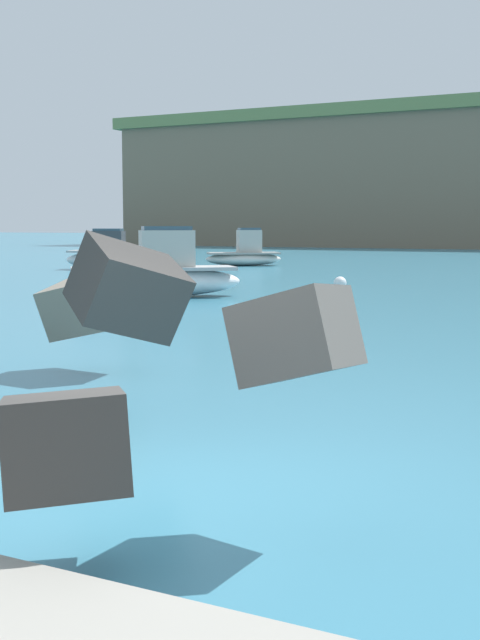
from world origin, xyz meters
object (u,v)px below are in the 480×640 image
object	(u,v)px
boat_mid_right	(115,256)
boat_far_left	(245,254)
boat_mid_left	(156,275)
mooring_buoy_middle	(340,283)

from	to	relation	value
boat_mid_right	boat_far_left	bearing A→B (deg)	59.05
boat_mid_left	boat_mid_right	distance (m)	16.38
boat_mid_right	mooring_buoy_middle	size ratio (longest dim) A/B	11.83
boat_far_left	boat_mid_left	bearing A→B (deg)	-70.44
boat_mid_left	mooring_buoy_middle	world-z (taller)	boat_mid_left
boat_mid_right	boat_far_left	distance (m)	7.47
boat_mid_left	boat_far_left	world-z (taller)	boat_mid_left
mooring_buoy_middle	boat_mid_left	bearing A→B (deg)	-125.19
boat_mid_left	boat_mid_right	world-z (taller)	boat_mid_left
boat_far_left	mooring_buoy_middle	world-z (taller)	boat_far_left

